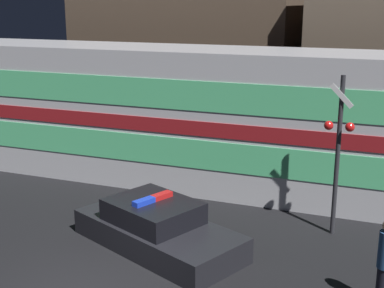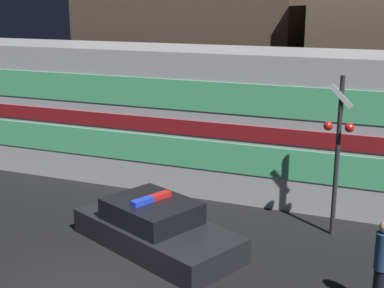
{
  "view_description": "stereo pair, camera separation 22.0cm",
  "coord_description": "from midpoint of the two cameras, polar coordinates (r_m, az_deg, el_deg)",
  "views": [
    {
      "loc": [
        5.24,
        -7.94,
        5.61
      ],
      "look_at": [
        0.23,
        4.93,
        1.9
      ],
      "focal_mm": 50.0,
      "sensor_mm": 36.0,
      "label": 1
    },
    {
      "loc": [
        5.44,
        -7.86,
        5.61
      ],
      "look_at": [
        0.23,
        4.93,
        1.9
      ],
      "focal_mm": 50.0,
      "sensor_mm": 36.0,
      "label": 2
    }
  ],
  "objects": [
    {
      "name": "train",
      "position": [
        16.45,
        2.33,
        2.74
      ],
      "size": [
        23.25,
        2.98,
        4.23
      ],
      "color": "silver",
      "rests_on": "ground_plane"
    },
    {
      "name": "police_car",
      "position": [
        12.71,
        -4.26,
        -8.99
      ],
      "size": [
        4.59,
        3.35,
        1.22
      ],
      "rotation": [
        0.0,
        0.0,
        -0.41
      ],
      "color": "black",
      "rests_on": "ground_plane"
    },
    {
      "name": "crossing_signal_near",
      "position": [
        13.17,
        14.86,
        -0.25
      ],
      "size": [
        0.71,
        0.29,
        3.95
      ],
      "color": "#2D2D33",
      "rests_on": "ground_plane"
    },
    {
      "name": "building_left",
      "position": [
        24.59,
        -0.02,
        10.65
      ],
      "size": [
        9.46,
        6.06,
        7.47
      ],
      "color": "brown",
      "rests_on": "ground_plane"
    }
  ]
}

